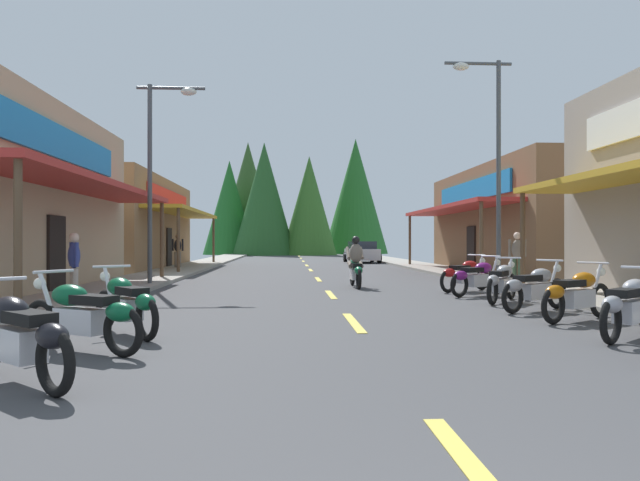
{
  "coord_description": "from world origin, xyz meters",
  "views": [
    {
      "loc": [
        -1.16,
        -1.33,
        1.42
      ],
      "look_at": [
        0.4,
        25.75,
        1.44
      ],
      "focal_mm": 32.56,
      "sensor_mm": 36.0,
      "label": 1
    }
  ],
  "objects_px": {
    "motorcycle_parked_right_5": "(478,277)",
    "motorcycle_parked_left_2": "(126,303)",
    "motorcycle_parked_right_2": "(577,293)",
    "motorcycle_parked_right_3": "(535,287)",
    "motorcycle_parked_left_1": "(82,314)",
    "pedestrian_browsing": "(517,254)",
    "motorcycle_parked_right_4": "(502,281)",
    "streetlamp_right": "(489,142)",
    "motorcycle_parked_left_0": "(19,335)",
    "rider_cruising_lead": "(356,266)",
    "pedestrian_waiting": "(74,263)",
    "streetlamp_left": "(160,155)",
    "parked_car_curbside": "(362,252)",
    "pedestrian_by_shop": "(178,249)",
    "motorcycle_parked_right_6": "(465,274)",
    "motorcycle_parked_right_1": "(630,305)"
  },
  "relations": [
    {
      "from": "motorcycle_parked_right_5",
      "to": "motorcycle_parked_left_2",
      "type": "xyz_separation_m",
      "value": [
        -7.36,
        -5.85,
        0.0
      ]
    },
    {
      "from": "motorcycle_parked_right_2",
      "to": "motorcycle_parked_right_3",
      "type": "height_order",
      "value": "same"
    },
    {
      "from": "motorcycle_parked_left_1",
      "to": "pedestrian_browsing",
      "type": "distance_m",
      "value": 14.76
    },
    {
      "from": "motorcycle_parked_right_5",
      "to": "motorcycle_parked_left_1",
      "type": "bearing_deg",
      "value": -169.43
    },
    {
      "from": "motorcycle_parked_right_3",
      "to": "motorcycle_parked_right_4",
      "type": "bearing_deg",
      "value": 58.55
    },
    {
      "from": "streetlamp_right",
      "to": "pedestrian_browsing",
      "type": "distance_m",
      "value": 3.77
    },
    {
      "from": "motorcycle_parked_left_0",
      "to": "rider_cruising_lead",
      "type": "relative_size",
      "value": 0.77
    },
    {
      "from": "motorcycle_parked_left_2",
      "to": "pedestrian_waiting",
      "type": "bearing_deg",
      "value": -10.46
    },
    {
      "from": "streetlamp_left",
      "to": "motorcycle_parked_right_4",
      "type": "relative_size",
      "value": 3.52
    },
    {
      "from": "streetlamp_left",
      "to": "motorcycle_parked_right_3",
      "type": "relative_size",
      "value": 3.36
    },
    {
      "from": "motorcycle_parked_right_2",
      "to": "parked_car_curbside",
      "type": "height_order",
      "value": "parked_car_curbside"
    },
    {
      "from": "motorcycle_parked_left_1",
      "to": "motorcycle_parked_right_3",
      "type": "bearing_deg",
      "value": -122.24
    },
    {
      "from": "motorcycle_parked_left_1",
      "to": "motorcycle_parked_left_0",
      "type": "bearing_deg",
      "value": 119.78
    },
    {
      "from": "streetlamp_right",
      "to": "pedestrian_by_shop",
      "type": "distance_m",
      "value": 16.79
    },
    {
      "from": "motorcycle_parked_left_2",
      "to": "pedestrian_by_shop",
      "type": "bearing_deg",
      "value": -30.07
    },
    {
      "from": "motorcycle_parked_right_3",
      "to": "motorcycle_parked_left_1",
      "type": "bearing_deg",
      "value": 174.55
    },
    {
      "from": "motorcycle_parked_right_6",
      "to": "rider_cruising_lead",
      "type": "distance_m",
      "value": 3.3
    },
    {
      "from": "motorcycle_parked_right_2",
      "to": "pedestrian_waiting",
      "type": "height_order",
      "value": "pedestrian_waiting"
    },
    {
      "from": "streetlamp_right",
      "to": "rider_cruising_lead",
      "type": "height_order",
      "value": "streetlamp_right"
    },
    {
      "from": "motorcycle_parked_right_6",
      "to": "pedestrian_by_shop",
      "type": "height_order",
      "value": "pedestrian_by_shop"
    },
    {
      "from": "streetlamp_right",
      "to": "motorcycle_parked_left_0",
      "type": "distance_m",
      "value": 15.19
    },
    {
      "from": "parked_car_curbside",
      "to": "motorcycle_parked_left_0",
      "type": "bearing_deg",
      "value": 165.86
    },
    {
      "from": "rider_cruising_lead",
      "to": "pedestrian_by_shop",
      "type": "distance_m",
      "value": 13.77
    },
    {
      "from": "pedestrian_by_shop",
      "to": "pedestrian_waiting",
      "type": "distance_m",
      "value": 15.85
    },
    {
      "from": "motorcycle_parked_right_3",
      "to": "pedestrian_waiting",
      "type": "height_order",
      "value": "pedestrian_waiting"
    },
    {
      "from": "pedestrian_by_shop",
      "to": "motorcycle_parked_right_4",
      "type": "bearing_deg",
      "value": 30.15
    },
    {
      "from": "motorcycle_parked_right_4",
      "to": "pedestrian_by_shop",
      "type": "distance_m",
      "value": 19.07
    },
    {
      "from": "streetlamp_left",
      "to": "parked_car_curbside",
      "type": "xyz_separation_m",
      "value": [
        8.84,
        19.77,
        -3.38
      ]
    },
    {
      "from": "streetlamp_right",
      "to": "motorcycle_parked_left_0",
      "type": "xyz_separation_m",
      "value": [
        -8.88,
        -11.66,
        -3.99
      ]
    },
    {
      "from": "streetlamp_right",
      "to": "motorcycle_parked_left_0",
      "type": "relative_size",
      "value": 4.24
    },
    {
      "from": "streetlamp_right",
      "to": "motorcycle_parked_right_3",
      "type": "distance_m",
      "value": 7.39
    },
    {
      "from": "motorcycle_parked_right_4",
      "to": "rider_cruising_lead",
      "type": "distance_m",
      "value": 5.29
    },
    {
      "from": "motorcycle_parked_left_2",
      "to": "rider_cruising_lead",
      "type": "height_order",
      "value": "rider_cruising_lead"
    },
    {
      "from": "motorcycle_parked_right_1",
      "to": "parked_car_curbside",
      "type": "height_order",
      "value": "parked_car_curbside"
    },
    {
      "from": "motorcycle_parked_right_4",
      "to": "streetlamp_left",
      "type": "bearing_deg",
      "value": 97.25
    },
    {
      "from": "motorcycle_parked_right_3",
      "to": "pedestrian_browsing",
      "type": "height_order",
      "value": "pedestrian_browsing"
    },
    {
      "from": "motorcycle_parked_right_2",
      "to": "motorcycle_parked_right_3",
      "type": "bearing_deg",
      "value": 63.01
    },
    {
      "from": "motorcycle_parked_left_1",
      "to": "pedestrian_by_shop",
      "type": "distance_m",
      "value": 21.76
    },
    {
      "from": "streetlamp_right",
      "to": "motorcycle_parked_left_1",
      "type": "bearing_deg",
      "value": -131.57
    },
    {
      "from": "streetlamp_left",
      "to": "parked_car_curbside",
      "type": "relative_size",
      "value": 1.44
    },
    {
      "from": "motorcycle_parked_right_2",
      "to": "pedestrian_by_shop",
      "type": "height_order",
      "value": "pedestrian_by_shop"
    },
    {
      "from": "motorcycle_parked_right_4",
      "to": "pedestrian_waiting",
      "type": "bearing_deg",
      "value": 125.73
    },
    {
      "from": "motorcycle_parked_left_0",
      "to": "motorcycle_parked_right_5",
      "type": "bearing_deg",
      "value": -88.2
    },
    {
      "from": "motorcycle_parked_right_4",
      "to": "motorcycle_parked_left_2",
      "type": "bearing_deg",
      "value": 156.54
    },
    {
      "from": "parked_car_curbside",
      "to": "pedestrian_waiting",
      "type": "bearing_deg",
      "value": 157.65
    },
    {
      "from": "rider_cruising_lead",
      "to": "pedestrian_browsing",
      "type": "distance_m",
      "value": 5.41
    },
    {
      "from": "motorcycle_parked_right_1",
      "to": "motorcycle_parked_right_2",
      "type": "height_order",
      "value": "same"
    },
    {
      "from": "streetlamp_left",
      "to": "rider_cruising_lead",
      "type": "xyz_separation_m",
      "value": [
        6.01,
        -0.56,
        -3.41
      ]
    },
    {
      "from": "motorcycle_parked_left_0",
      "to": "motorcycle_parked_left_1",
      "type": "relative_size",
      "value": 0.87
    },
    {
      "from": "motorcycle_parked_left_2",
      "to": "pedestrian_by_shop",
      "type": "xyz_separation_m",
      "value": [
        -2.99,
        20.24,
        0.54
      ]
    }
  ]
}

